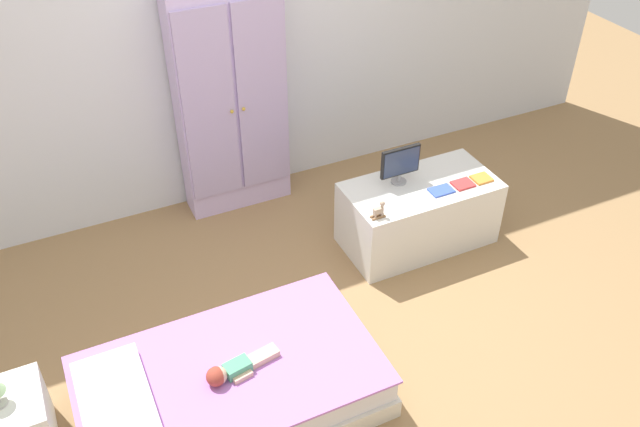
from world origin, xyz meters
TOP-DOWN VIEW (x-y plane):
  - ground_plane at (0.00, 0.00)m, footprint 10.00×10.00m
  - back_wall at (0.00, 1.57)m, footprint 6.40×0.05m
  - bed at (-0.62, -0.28)m, footprint 1.49×0.87m
  - pillow at (-1.16, -0.28)m, footprint 0.32×0.62m
  - doll at (-0.63, -0.32)m, footprint 0.39×0.15m
  - nightstand at (-1.65, -0.08)m, footprint 0.37×0.37m
  - wardrobe at (0.02, 1.41)m, footprint 0.72×0.27m
  - tv_stand at (0.94, 0.46)m, footprint 0.98×0.50m
  - tv_monitor at (0.82, 0.54)m, footprint 0.27×0.10m
  - rocking_horse_toy at (0.53, 0.28)m, footprint 0.09×0.04m
  - book_blue at (1.01, 0.35)m, footprint 0.15×0.10m
  - book_red at (1.17, 0.35)m, footprint 0.13×0.11m
  - book_orange at (1.32, 0.35)m, footprint 0.12×0.11m

SIDE VIEW (x-z plane):
  - ground_plane at x=0.00m, z-range -0.02..0.00m
  - bed at x=-0.62m, z-range 0.00..0.27m
  - nightstand at x=-1.65m, z-range 0.00..0.35m
  - tv_stand at x=0.94m, z-range 0.00..0.46m
  - pillow at x=-1.16m, z-range 0.28..0.34m
  - doll at x=-0.63m, z-range 0.26..0.36m
  - book_blue at x=1.01m, z-range 0.46..0.47m
  - book_red at x=1.17m, z-range 0.46..0.47m
  - book_orange at x=1.32m, z-range 0.46..0.47m
  - rocking_horse_toy at x=0.53m, z-range 0.45..0.56m
  - tv_monitor at x=0.82m, z-range 0.47..0.73m
  - wardrobe at x=0.02m, z-range 0.00..1.60m
  - back_wall at x=0.00m, z-range 0.00..2.70m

